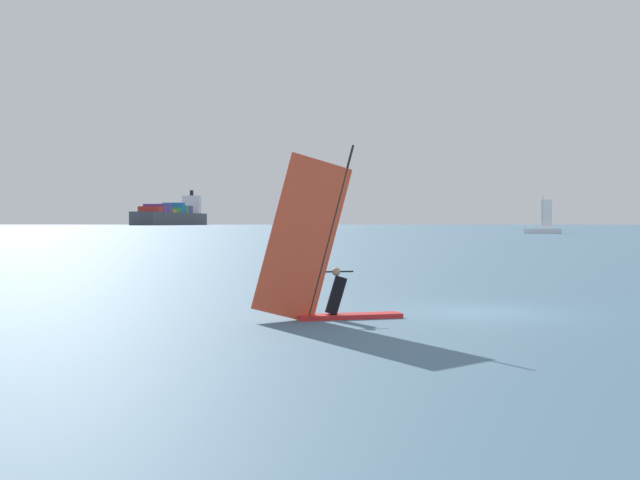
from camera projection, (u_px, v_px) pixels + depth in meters
name	position (u px, v px, depth m)	size (l,w,h in m)	color
ground_plane	(478.00, 312.00, 21.13)	(4000.00, 4000.00, 0.00)	#476B84
windsurfer	(323.00, 270.00, 19.42)	(3.91, 1.02, 4.53)	red
cargo_ship	(173.00, 216.00, 792.49)	(61.25, 177.50, 38.69)	#3F444C
distant_headland	(173.00, 218.00, 1548.00)	(1139.88, 489.57, 23.77)	#756B56
small_sailboat	(543.00, 230.00, 172.48)	(8.19, 5.52, 8.59)	white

